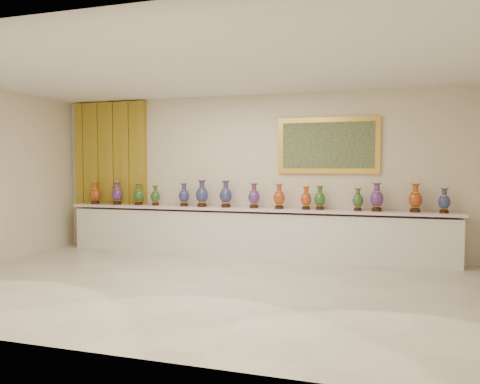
# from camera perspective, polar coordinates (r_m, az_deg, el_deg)

# --- Properties ---
(ground) EXTENTS (8.00, 8.00, 0.00)m
(ground) POSITION_cam_1_polar(r_m,az_deg,el_deg) (6.65, -4.29, -11.29)
(ground) COLOR beige
(ground) RESTS_ON ground
(room) EXTENTS (8.00, 8.00, 8.00)m
(room) POSITION_cam_1_polar(r_m,az_deg,el_deg) (9.65, -11.90, 2.61)
(room) COLOR beige
(room) RESTS_ON ground
(counter) EXTENTS (7.28, 0.48, 0.90)m
(counter) POSITION_cam_1_polar(r_m,az_deg,el_deg) (8.68, 1.19, -4.98)
(counter) COLOR white
(counter) RESTS_ON ground
(vase_0) EXTENTS (0.26, 0.26, 0.45)m
(vase_0) POSITION_cam_1_polar(r_m,az_deg,el_deg) (9.99, -17.23, -0.22)
(vase_0) COLOR black
(vase_0) RESTS_ON counter
(vase_1) EXTENTS (0.25, 0.25, 0.46)m
(vase_1) POSITION_cam_1_polar(r_m,az_deg,el_deg) (9.69, -14.77, -0.26)
(vase_1) COLOR black
(vase_1) RESTS_ON counter
(vase_2) EXTENTS (0.24, 0.24, 0.43)m
(vase_2) POSITION_cam_1_polar(r_m,az_deg,el_deg) (9.50, -12.25, -0.37)
(vase_2) COLOR black
(vase_2) RESTS_ON counter
(vase_3) EXTENTS (0.22, 0.22, 0.39)m
(vase_3) POSITION_cam_1_polar(r_m,az_deg,el_deg) (9.31, -10.27, -0.53)
(vase_3) COLOR black
(vase_3) RESTS_ON counter
(vase_4) EXTENTS (0.24, 0.24, 0.44)m
(vase_4) POSITION_cam_1_polar(r_m,az_deg,el_deg) (9.04, -6.84, -0.46)
(vase_4) COLOR black
(vase_4) RESTS_ON counter
(vase_5) EXTENTS (0.27, 0.27, 0.51)m
(vase_5) POSITION_cam_1_polar(r_m,az_deg,el_deg) (8.86, -4.66, -0.33)
(vase_5) COLOR black
(vase_5) RESTS_ON counter
(vase_6) EXTENTS (0.28, 0.28, 0.50)m
(vase_6) POSITION_cam_1_polar(r_m,az_deg,el_deg) (8.70, -1.74, -0.40)
(vase_6) COLOR black
(vase_6) RESTS_ON counter
(vase_7) EXTENTS (0.26, 0.26, 0.46)m
(vase_7) POSITION_cam_1_polar(r_m,az_deg,el_deg) (8.57, 1.72, -0.59)
(vase_7) COLOR black
(vase_7) RESTS_ON counter
(vase_8) EXTENTS (0.22, 0.22, 0.45)m
(vase_8) POSITION_cam_1_polar(r_m,az_deg,el_deg) (8.43, 4.80, -0.68)
(vase_8) COLOR black
(vase_8) RESTS_ON counter
(vase_9) EXTENTS (0.25, 0.25, 0.41)m
(vase_9) POSITION_cam_1_polar(r_m,az_deg,el_deg) (8.35, 8.05, -0.85)
(vase_9) COLOR black
(vase_9) RESTS_ON counter
(vase_10) EXTENTS (0.26, 0.26, 0.42)m
(vase_10) POSITION_cam_1_polar(r_m,az_deg,el_deg) (8.35, 9.71, -0.83)
(vase_10) COLOR black
(vase_10) RESTS_ON counter
(vase_11) EXTENTS (0.20, 0.20, 0.39)m
(vase_11) POSITION_cam_1_polar(r_m,az_deg,el_deg) (8.28, 14.17, -1.00)
(vase_11) COLOR black
(vase_11) RESTS_ON counter
(vase_12) EXTENTS (0.28, 0.28, 0.49)m
(vase_12) POSITION_cam_1_polar(r_m,az_deg,el_deg) (8.26, 16.33, -0.74)
(vase_12) COLOR black
(vase_12) RESTS_ON counter
(vase_13) EXTENTS (0.23, 0.23, 0.48)m
(vase_13) POSITION_cam_1_polar(r_m,az_deg,el_deg) (8.31, 20.59, -0.81)
(vase_13) COLOR black
(vase_13) RESTS_ON counter
(vase_14) EXTENTS (0.24, 0.24, 0.41)m
(vase_14) POSITION_cam_1_polar(r_m,az_deg,el_deg) (8.31, 23.64, -1.08)
(vase_14) COLOR black
(vase_14) RESTS_ON counter
(label_card) EXTENTS (0.10, 0.06, 0.00)m
(label_card) POSITION_cam_1_polar(r_m,az_deg,el_deg) (9.51, -13.83, -1.54)
(label_card) COLOR white
(label_card) RESTS_ON counter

